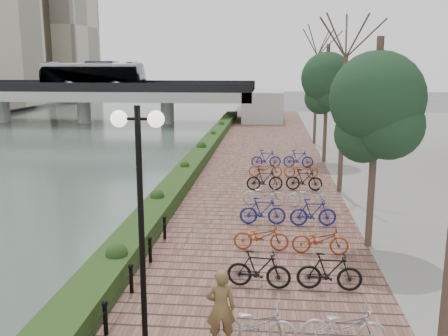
# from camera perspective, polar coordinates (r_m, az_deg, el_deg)

# --- Properties ---
(promenade) EXTENTS (8.00, 75.00, 0.50)m
(promenade) POSITION_cam_1_polar(r_m,az_deg,el_deg) (24.70, 3.31, -2.13)
(promenade) COLOR brown
(promenade) RESTS_ON ground
(hedge) EXTENTS (1.10, 56.00, 0.60)m
(hedge) POSITION_cam_1_polar(r_m,az_deg,el_deg) (27.34, -3.62, 0.41)
(hedge) COLOR #1F3E16
(hedge) RESTS_ON promenade
(lamppost) EXTENTS (1.02, 0.32, 4.95)m
(lamppost) POSITION_cam_1_polar(r_m,az_deg,el_deg) (9.60, -9.63, -1.21)
(lamppost) COLOR black
(lamppost) RESTS_ON promenade
(pedestrian) EXTENTS (0.68, 0.51, 1.67)m
(pedestrian) POSITION_cam_1_polar(r_m,az_deg,el_deg) (10.51, -0.38, -15.71)
(pedestrian) COLOR brown
(pedestrian) RESTS_ON promenade
(bicycle_parking) EXTENTS (2.40, 19.89, 1.00)m
(bicycle_parking) POSITION_cam_1_polar(r_m,az_deg,el_deg) (19.16, 7.20, -4.09)
(bicycle_parking) COLOR #B2B0B5
(bicycle_parking) RESTS_ON promenade
(street_trees) EXTENTS (3.20, 37.12, 6.80)m
(street_trees) POSITION_cam_1_polar(r_m,az_deg,el_deg) (19.56, 14.70, 4.06)
(street_trees) COLOR #362720
(street_trees) RESTS_ON promenade
(bridge) EXTENTS (36.00, 10.77, 6.50)m
(bridge) POSITION_cam_1_polar(r_m,az_deg,el_deg) (55.14, -15.59, 8.46)
(bridge) COLOR #AAAAA5
(bridge) RESTS_ON ground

